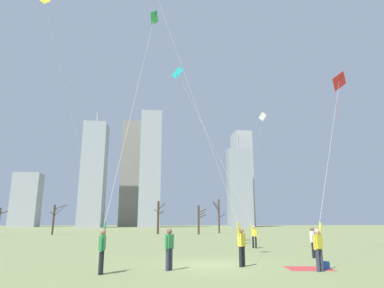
{
  "coord_description": "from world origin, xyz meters",
  "views": [
    {
      "loc": [
        -3.02,
        -15.44,
        1.87
      ],
      "look_at": [
        0.0,
        6.0,
        7.03
      ],
      "focal_mm": 30.8,
      "sensor_mm": 36.0,
      "label": 1
    }
  ],
  "objects": [
    {
      "name": "bare_tree_left_of_center",
      "position": [
        10.13,
        43.59,
        3.14
      ],
      "size": [
        2.55,
        1.6,
        5.93
      ],
      "color": "#4C3828",
      "rests_on": "ground"
    },
    {
      "name": "bystander_watching_nearby",
      "position": [
        6.11,
        2.12,
        0.9
      ],
      "size": [
        0.37,
        0.41,
        1.62
      ],
      "color": "black",
      "rests_on": "ground"
    },
    {
      "name": "skyline_short_annex",
      "position": [
        36.58,
        120.64,
        16.43
      ],
      "size": [
        10.01,
        5.34,
        38.56
      ],
      "color": "#9EA3AD",
      "rests_on": "ground"
    },
    {
      "name": "ground_plane",
      "position": [
        0.0,
        0.0,
        0.0
      ],
      "size": [
        400.0,
        400.0,
        0.0
      ],
      "primitive_type": "plane",
      "color": "#848E56"
    },
    {
      "name": "distant_kite_low_near_trees_white",
      "position": [
        11.53,
        23.67,
        14.23
      ],
      "size": [
        3.0,
        2.86,
        15.83
      ],
      "color": "white",
      "rests_on": "ground"
    },
    {
      "name": "distant_kite_drifting_left_yellow",
      "position": [
        -12.28,
        12.56,
        19.89
      ],
      "size": [
        6.62,
        3.78,
        22.18
      ],
      "color": "yellow",
      "rests_on": "ground"
    },
    {
      "name": "kite_flyer_midfield_left_purple",
      "position": [
        0.27,
        -1.3,
        3.43
      ],
      "size": [
        7.7,
        3.43,
        19.56
      ],
      "color": "black",
      "rests_on": "ground"
    },
    {
      "name": "kite_flyer_midfield_center_green",
      "position": [
        -4.2,
        -0.5,
        4.09
      ],
      "size": [
        2.2,
        9.2,
        17.24
      ],
      "color": "black",
      "rests_on": "ground"
    },
    {
      "name": "kite_flyer_foreground_left_teal",
      "position": [
        3.62,
        10.07,
        4.86
      ],
      "size": [
        6.31,
        4.07,
        16.04
      ],
      "color": "black",
      "rests_on": "ground"
    },
    {
      "name": "skyline_slender_spire",
      "position": [
        -53.11,
        134.47,
        11.26
      ],
      "size": [
        10.68,
        8.12,
        22.52
      ],
      "color": "#9EA3AD",
      "rests_on": "ground"
    },
    {
      "name": "skyline_mid_tower_left",
      "position": [
        -23.11,
        115.37,
        20.0
      ],
      "size": [
        8.65,
        11.41,
        44.85
      ],
      "color": "#9EA3AD",
      "rests_on": "ground"
    },
    {
      "name": "bare_tree_far_right_edge",
      "position": [
        -17.0,
        39.61,
        2.54
      ],
      "size": [
        2.16,
        1.67,
        4.64
      ],
      "color": "#423326",
      "rests_on": "ground"
    },
    {
      "name": "skyline_mid_tower_right",
      "position": [
        42.48,
        135.82,
        22.21
      ],
      "size": [
        7.64,
        11.68,
        44.42
      ],
      "color": "#B2B2B7",
      "rests_on": "ground"
    },
    {
      "name": "skyline_squat_block",
      "position": [
        -10.17,
        137.1,
        23.98
      ],
      "size": [
        8.64,
        8.14,
        47.96
      ],
      "color": "gray",
      "rests_on": "ground"
    },
    {
      "name": "skyline_wide_slab",
      "position": [
        -1.47,
        114.73,
        23.04
      ],
      "size": [
        8.28,
        6.11,
        46.08
      ],
      "color": "#9EA3AD",
      "rests_on": "ground"
    },
    {
      "name": "bare_tree_right_of_center",
      "position": [
        5.64,
        37.94,
        2.4
      ],
      "size": [
        1.39,
        1.19,
        4.53
      ],
      "color": "#423326",
      "rests_on": "ground"
    },
    {
      "name": "bystander_far_off_by_trees",
      "position": [
        -1.99,
        -1.54,
        0.9
      ],
      "size": [
        0.38,
        0.4,
        1.62
      ],
      "color": "#33384C",
      "rests_on": "ground"
    },
    {
      "name": "kite_flyer_foreground_right_red",
      "position": [
        5.69,
        -0.56,
        3.86
      ],
      "size": [
        7.87,
        8.28,
        12.65
      ],
      "color": "#33384C",
      "rests_on": "ground"
    },
    {
      "name": "bare_tree_center",
      "position": [
        -0.78,
        40.35,
        2.78
      ],
      "size": [
        1.83,
        1.79,
        5.31
      ],
      "color": "#423326",
      "rests_on": "ground"
    },
    {
      "name": "picnic_spot",
      "position": [
        4.1,
        -1.95,
        0.09
      ],
      "size": [
        1.99,
        1.65,
        0.31
      ],
      "color": "#CC3838",
      "rests_on": "ground"
    }
  ]
}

